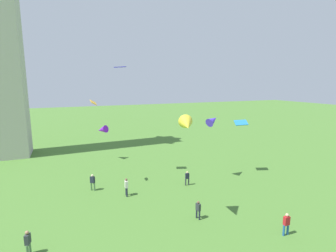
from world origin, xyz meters
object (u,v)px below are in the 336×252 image
kite_flying_0 (213,120)px  person_5 (126,186)px  kite_flying_5 (120,67)px  kite_flying_1 (102,130)px  kite_flying_3 (241,123)px  person_2 (187,177)px  person_0 (198,209)px  kite_flying_4 (93,103)px  kite_flying_2 (187,125)px  person_4 (93,181)px  person_3 (28,242)px  person_1 (286,223)px

kite_flying_0 → person_5: bearing=71.8°
kite_flying_0 → kite_flying_5: bearing=42.6°
kite_flying_1 → kite_flying_3: 18.94m
kite_flying_0 → person_2: bearing=79.0°
person_0 → kite_flying_4: (-6.75, 9.69, 8.18)m
person_0 → person_5: 7.82m
kite_flying_2 → kite_flying_4: (-5.49, 9.92, 1.09)m
kite_flying_1 → kite_flying_4: size_ratio=2.06×
person_4 → kite_flying_2: kite_flying_2 is taller
kite_flying_0 → kite_flying_4: (-12.55, 2.54, 2.19)m
person_2 → person_5: 6.70m
person_0 → kite_flying_2: kite_flying_2 is taller
person_3 → kite_flying_3: bearing=123.4°
kite_flying_1 → kite_flying_5: kite_flying_5 is taller
person_5 → person_2: bearing=93.7°
person_5 → kite_flying_4: (-2.37, 3.21, 8.03)m
kite_flying_5 → kite_flying_4: bearing=50.7°
person_5 → kite_flying_4: size_ratio=1.88×
kite_flying_3 → kite_flying_1: bearing=160.8°
person_1 → kite_flying_2: size_ratio=0.86×
person_4 → kite_flying_1: bearing=117.2°
person_0 → person_3: (-12.29, 0.37, 0.09)m
kite_flying_3 → kite_flying_5: size_ratio=1.14×
kite_flying_5 → person_5: bearing=100.7°
person_1 → kite_flying_4: 19.97m
kite_flying_3 → person_4: bearing=-165.6°
kite_flying_4 → kite_flying_5: 5.25m
person_2 → kite_flying_1: kite_flying_1 is taller
person_2 → kite_flying_5: kite_flying_5 is taller
person_5 → kite_flying_0: size_ratio=0.95×
kite_flying_0 → person_1: bearing=153.2°
person_4 → kite_flying_5: bearing=75.1°
person_0 → kite_flying_1: kite_flying_1 is taller
kite_flying_4 → person_5: bearing=-147.4°
person_4 → person_5: size_ratio=0.97×
person_2 → kite_flying_3: 9.30m
kite_flying_1 → kite_flying_3: kite_flying_3 is taller
person_5 → kite_flying_5: bearing=174.0°
person_0 → kite_flying_1: size_ratio=0.78×
person_4 → kite_flying_3: 18.02m
person_5 → kite_flying_3: kite_flying_3 is taller
person_5 → person_3: bearing=-48.5°
kite_flying_0 → kite_flying_4: bearing=56.6°
person_4 → kite_flying_4: (0.55, 0.62, 8.07)m
kite_flying_2 → kite_flying_5: bearing=119.6°
kite_flying_2 → kite_flying_4: kite_flying_4 is taller
person_5 → kite_flying_1: kite_flying_1 is taller
person_5 → kite_flying_1: (-0.30, 12.82, 3.43)m
person_1 → kite_flying_0: bearing=86.5°
person_0 → person_5: size_ratio=0.86×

